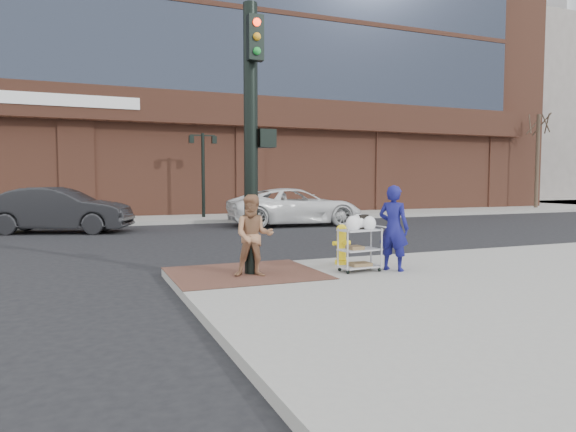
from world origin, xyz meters
name	(u,v)px	position (x,y,z in m)	size (l,w,h in m)	color
ground	(292,288)	(0.00, 0.00, 0.00)	(220.00, 220.00, 0.00)	black
sidewalk_far	(284,202)	(12.50, 32.00, 0.07)	(65.00, 36.00, 0.15)	gray
brick_curb_ramp	(245,273)	(-0.60, 0.90, 0.16)	(2.80, 2.40, 0.01)	brown
bank_building	(197,18)	(5.00, 31.00, 14.15)	(42.00, 26.00, 28.00)	brown
filler_block	(488,118)	(40.00, 38.00, 9.00)	(14.00, 20.00, 18.00)	slate
bare_tree_a	(539,112)	(24.00, 16.50, 6.27)	(1.80, 1.80, 7.20)	#382B21
lamp_post	(203,166)	(2.00, 16.00, 2.62)	(1.32, 0.22, 4.00)	black
traffic_signal_pole	(252,131)	(-0.48, 0.77, 2.83)	(0.61, 0.51, 5.00)	black
woman_blue	(393,228)	(2.19, 0.11, 0.99)	(0.61, 0.40, 1.67)	navy
pedestrian_tan	(254,236)	(-0.55, 0.51, 0.90)	(0.73, 0.57, 1.51)	#966646
sedan_dark	(59,210)	(-4.22, 12.06, 0.83)	(1.76, 5.06, 1.67)	black
minivan_white	(295,207)	(4.97, 11.68, 0.79)	(2.62, 5.69, 1.58)	white
utility_cart	(360,246)	(1.53, 0.27, 0.65)	(0.85, 0.55, 1.11)	#ABABB0
fire_hydrant	(342,244)	(1.62, 1.18, 0.58)	(0.40, 0.28, 0.85)	yellow
newsbox_yellow	(17,210)	(-5.91, 15.12, 0.70)	(0.46, 0.42, 1.11)	#FDF51C
newsbox_blue	(51,212)	(-4.64, 15.07, 0.59)	(0.37, 0.34, 0.89)	#1939A7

